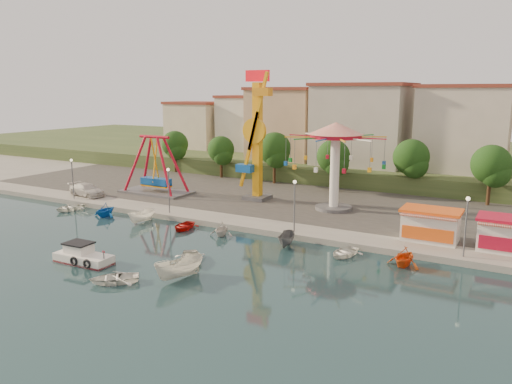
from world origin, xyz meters
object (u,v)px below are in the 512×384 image
Objects in this scene: wave_swinger at (335,146)px; pirate_ship_ride at (155,166)px; skiff at (179,268)px; rowboat_a at (191,258)px; kamikaze_tower at (257,139)px; cabin_motorboat at (83,257)px; van at (87,190)px.

pirate_ship_ride is at bearing -173.77° from wave_swinger.
rowboat_a is at bearing 129.42° from skiff.
kamikaze_tower is (14.42, 3.04, 4.20)m from pirate_ship_ride.
skiff is at bearing -96.87° from wave_swinger.
wave_swinger reaches higher than cabin_motorboat.
van is at bearing -138.27° from pirate_ship_ride.
kamikaze_tower reaches higher than van.
skiff is at bearing -113.14° from van.
pirate_ship_ride is at bearing 96.46° from rowboat_a.
skiff is at bearing -46.41° from pirate_ship_ride.
rowboat_a is at bearing -101.97° from wave_swinger.
wave_swinger reaches higher than pirate_ship_ride.
kamikaze_tower is at bearing 122.04° from skiff.
kamikaze_tower is 2.86× the size of van.
skiff is at bearing -73.91° from kamikaze_tower.
pirate_ship_ride is 2.62× the size of rowboat_a.
kamikaze_tower is 4.32× the size of rowboat_a.
skiff is at bearing -106.44° from rowboat_a.
pirate_ship_ride reaches higher than rowboat_a.
kamikaze_tower reaches higher than rowboat_a.
rowboat_a is (20.36, -19.41, -4.00)m from pirate_ship_ride.
kamikaze_tower is 10.65m from wave_swinger.
van reaches higher than cabin_motorboat.
cabin_motorboat is at bearing -125.90° from van.
kamikaze_tower reaches higher than pirate_ship_ride.
rowboat_a is (8.10, 4.69, -0.10)m from cabin_motorboat.
wave_swinger is 2.56× the size of skiff.
rowboat_a is 0.66× the size of van.
skiff is (-3.11, -25.79, -7.32)m from wave_swinger.
cabin_motorboat is 26.26m from van.
kamikaze_tower reaches higher than cabin_motorboat.
kamikaze_tower is 3.06× the size of cabin_motorboat.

